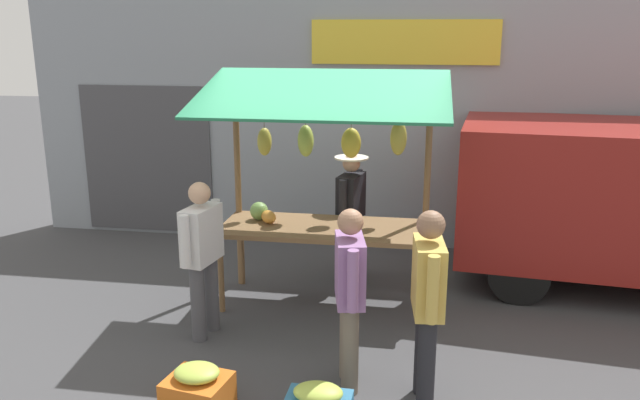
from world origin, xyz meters
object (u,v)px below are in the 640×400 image
at_px(market_stall, 323,164).
at_px(shopper_in_striped_shirt, 428,295).
at_px(vendor_with_sunhat, 351,208).
at_px(produce_crate_side, 198,389).
at_px(shopper_with_ponytail, 350,287).
at_px(shopper_with_shopping_bag, 202,250).

relative_size(market_stall, shopper_in_striped_shirt, 1.56).
xyz_separation_m(vendor_with_sunhat, shopper_in_striped_shirt, (-0.89, 2.52, 0.04)).
relative_size(market_stall, produce_crate_side, 4.60).
height_order(market_stall, shopper_in_striped_shirt, market_stall).
bearing_deg(vendor_with_sunhat, shopper_in_striped_shirt, 31.95).
distance_m(market_stall, shopper_in_striped_shirt, 2.21).
bearing_deg(market_stall, produce_crate_side, 73.41).
xyz_separation_m(market_stall, vendor_with_sunhat, (-0.22, -0.71, -0.66)).
xyz_separation_m(shopper_with_ponytail, produce_crate_side, (1.14, 0.54, -0.71)).
distance_m(shopper_with_ponytail, produce_crate_side, 1.44).
bearing_deg(shopper_with_shopping_bag, shopper_with_ponytail, -104.10).
bearing_deg(market_stall, shopper_with_shopping_bag, 43.56).
distance_m(market_stall, shopper_with_ponytail, 1.84).
bearing_deg(shopper_with_shopping_bag, market_stall, -35.81).
height_order(market_stall, shopper_with_ponytail, market_stall).
bearing_deg(shopper_with_ponytail, shopper_with_shopping_bag, 54.15).
relative_size(market_stall, shopper_with_shopping_bag, 1.62).
height_order(shopper_in_striped_shirt, produce_crate_side, shopper_in_striped_shirt).
bearing_deg(shopper_with_ponytail, produce_crate_side, 104.29).
relative_size(shopper_with_ponytail, produce_crate_side, 2.84).
distance_m(market_stall, shopper_with_shopping_bag, 1.54).
distance_m(shopper_with_ponytail, shopper_in_striped_shirt, 0.64).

